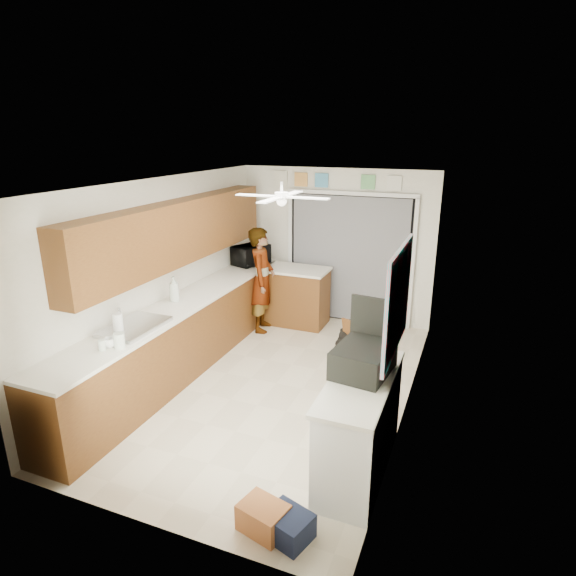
% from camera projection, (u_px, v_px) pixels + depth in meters
% --- Properties ---
extents(floor, '(5.00, 5.00, 0.00)m').
position_uv_depth(floor, '(276.00, 383.00, 6.09)').
color(floor, beige).
rests_on(floor, ground).
extents(ceiling, '(5.00, 5.00, 0.00)m').
position_uv_depth(ceiling, '(275.00, 182.00, 5.32)').
color(ceiling, white).
rests_on(ceiling, ground).
extents(wall_back, '(3.20, 0.00, 3.20)m').
position_uv_depth(wall_back, '(335.00, 246.00, 7.91)').
color(wall_back, white).
rests_on(wall_back, ground).
extents(wall_front, '(3.20, 0.00, 3.20)m').
position_uv_depth(wall_front, '(140.00, 389.00, 3.49)').
color(wall_front, white).
rests_on(wall_front, ground).
extents(wall_left, '(0.00, 5.00, 5.00)m').
position_uv_depth(wall_left, '(163.00, 275.00, 6.27)').
color(wall_left, white).
rests_on(wall_left, ground).
extents(wall_right, '(0.00, 5.00, 5.00)m').
position_uv_depth(wall_right, '(413.00, 307.00, 5.14)').
color(wall_right, white).
rests_on(wall_right, ground).
extents(left_base_cabinets, '(0.60, 4.80, 0.90)m').
position_uv_depth(left_base_cabinets, '(186.00, 335.00, 6.41)').
color(left_base_cabinets, brown).
rests_on(left_base_cabinets, floor).
extents(left_countertop, '(0.62, 4.80, 0.04)m').
position_uv_depth(left_countertop, '(185.00, 302.00, 6.26)').
color(left_countertop, white).
rests_on(left_countertop, left_base_cabinets).
extents(upper_cabinets, '(0.32, 4.00, 0.80)m').
position_uv_depth(upper_cabinets, '(179.00, 232.00, 6.22)').
color(upper_cabinets, brown).
rests_on(upper_cabinets, wall_left).
extents(sink_basin, '(0.50, 0.76, 0.06)m').
position_uv_depth(sink_basin, '(134.00, 327.00, 5.36)').
color(sink_basin, silver).
rests_on(sink_basin, left_countertop).
extents(faucet, '(0.03, 0.03, 0.22)m').
position_uv_depth(faucet, '(120.00, 317.00, 5.40)').
color(faucet, silver).
rests_on(faucet, left_countertop).
extents(peninsula_base, '(1.00, 0.60, 0.90)m').
position_uv_depth(peninsula_base, '(296.00, 297.00, 7.89)').
color(peninsula_base, brown).
rests_on(peninsula_base, floor).
extents(peninsula_top, '(1.04, 0.64, 0.04)m').
position_uv_depth(peninsula_top, '(296.00, 270.00, 7.75)').
color(peninsula_top, white).
rests_on(peninsula_top, peninsula_base).
extents(back_opening_recess, '(2.00, 0.06, 2.10)m').
position_uv_depth(back_opening_recess, '(349.00, 259.00, 7.86)').
color(back_opening_recess, black).
rests_on(back_opening_recess, wall_back).
extents(curtain_panel, '(1.90, 0.03, 2.05)m').
position_uv_depth(curtain_panel, '(348.00, 260.00, 7.82)').
color(curtain_panel, gray).
rests_on(curtain_panel, wall_back).
extents(door_trim_left, '(0.06, 0.04, 2.10)m').
position_uv_depth(door_trim_left, '(290.00, 254.00, 8.19)').
color(door_trim_left, white).
rests_on(door_trim_left, wall_back).
extents(door_trim_right, '(0.06, 0.04, 2.10)m').
position_uv_depth(door_trim_right, '(412.00, 266.00, 7.47)').
color(door_trim_right, white).
rests_on(door_trim_right, wall_back).
extents(door_trim_head, '(2.10, 0.04, 0.06)m').
position_uv_depth(door_trim_head, '(351.00, 193.00, 7.50)').
color(door_trim_head, white).
rests_on(door_trim_head, wall_back).
extents(header_frame_0, '(0.22, 0.02, 0.22)m').
position_uv_depth(header_frame_0, '(301.00, 180.00, 7.77)').
color(header_frame_0, '#E39D4B').
rests_on(header_frame_0, wall_back).
extents(header_frame_1, '(0.22, 0.02, 0.22)m').
position_uv_depth(header_frame_1, '(322.00, 180.00, 7.65)').
color(header_frame_1, '#4E9DD1').
rests_on(header_frame_1, wall_back).
extents(header_frame_3, '(0.22, 0.02, 0.22)m').
position_uv_depth(header_frame_3, '(368.00, 182.00, 7.38)').
color(header_frame_3, '#65B06C').
rests_on(header_frame_3, wall_back).
extents(header_frame_4, '(0.22, 0.02, 0.22)m').
position_uv_depth(header_frame_4, '(394.00, 183.00, 7.24)').
color(header_frame_4, silver).
rests_on(header_frame_4, wall_back).
extents(route66_sign, '(0.22, 0.02, 0.26)m').
position_uv_depth(route66_sign, '(281.00, 179.00, 7.89)').
color(route66_sign, silver).
rests_on(route66_sign, wall_back).
extents(right_counter_base, '(0.50, 1.40, 0.90)m').
position_uv_depth(right_counter_base, '(360.00, 427.00, 4.41)').
color(right_counter_base, white).
rests_on(right_counter_base, floor).
extents(right_counter_top, '(0.54, 1.44, 0.04)m').
position_uv_depth(right_counter_top, '(361.00, 381.00, 4.27)').
color(right_counter_top, white).
rests_on(right_counter_top, right_counter_base).
extents(abstract_painting, '(0.03, 1.15, 0.95)m').
position_uv_depth(abstract_painting, '(398.00, 300.00, 4.14)').
color(abstract_painting, '#FF5D7F').
rests_on(abstract_painting, wall_right).
extents(ceiling_fan, '(1.14, 1.14, 0.24)m').
position_uv_depth(ceiling_fan, '(282.00, 197.00, 5.55)').
color(ceiling_fan, white).
rests_on(ceiling_fan, ceiling).
extents(microwave, '(0.56, 0.67, 0.32)m').
position_uv_depth(microwave, '(251.00, 255.00, 7.93)').
color(microwave, black).
rests_on(microwave, left_countertop).
extents(soap_bottle, '(0.16, 0.16, 0.34)m').
position_uv_depth(soap_bottle, '(174.00, 289.00, 6.19)').
color(soap_bottle, silver).
rests_on(soap_bottle, left_countertop).
extents(cup, '(0.15, 0.15, 0.10)m').
position_uv_depth(cup, '(110.00, 342.00, 4.89)').
color(cup, white).
rests_on(cup, left_countertop).
extents(jar_a, '(0.13, 0.13, 0.16)m').
position_uv_depth(jar_a, '(119.00, 341.00, 4.87)').
color(jar_a, silver).
rests_on(jar_a, left_countertop).
extents(jar_b, '(0.09, 0.09, 0.11)m').
position_uv_depth(jar_b, '(102.00, 345.00, 4.82)').
color(jar_b, silver).
rests_on(jar_b, left_countertop).
extents(paper_towel_roll, '(0.13, 0.13, 0.23)m').
position_uv_depth(paper_towel_roll, '(118.00, 324.00, 5.20)').
color(paper_towel_roll, white).
rests_on(paper_towel_roll, left_countertop).
extents(suitcase, '(0.53, 0.66, 0.26)m').
position_uv_depth(suitcase, '(363.00, 359.00, 4.35)').
color(suitcase, black).
rests_on(suitcase, right_counter_top).
extents(suitcase_rim, '(0.51, 0.63, 0.02)m').
position_uv_depth(suitcase_rim, '(363.00, 370.00, 4.39)').
color(suitcase_rim, yellow).
rests_on(suitcase_rim, suitcase).
extents(suitcase_lid, '(0.42, 0.08, 0.50)m').
position_uv_depth(suitcase_lid, '(372.00, 322.00, 4.53)').
color(suitcase_lid, black).
rests_on(suitcase_lid, suitcase).
extents(cardboard_box, '(0.43, 0.36, 0.23)m').
position_uv_depth(cardboard_box, '(263.00, 517.00, 3.82)').
color(cardboard_box, '#BD643B').
rests_on(cardboard_box, floor).
extents(navy_crate, '(0.42, 0.38, 0.21)m').
position_uv_depth(navy_crate, '(288.00, 526.00, 3.74)').
color(navy_crate, '#151C34').
rests_on(navy_crate, floor).
extents(cabinet_door_panel, '(0.40, 0.28, 0.56)m').
position_uv_depth(cabinet_door_panel, '(355.00, 339.00, 6.71)').
color(cabinet_door_panel, brown).
rests_on(cabinet_door_panel, floor).
extents(man, '(0.53, 0.68, 1.66)m').
position_uv_depth(man, '(262.00, 280.00, 7.52)').
color(man, white).
rests_on(man, floor).
extents(dog, '(0.37, 0.55, 0.40)m').
position_uv_depth(dog, '(351.00, 337.00, 6.99)').
color(dog, black).
rests_on(dog, floor).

